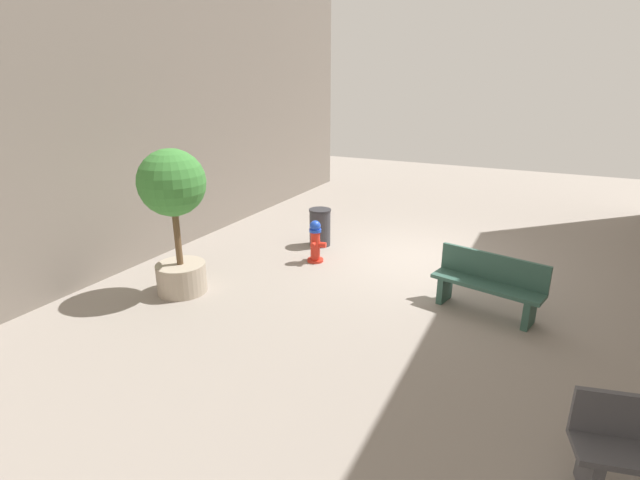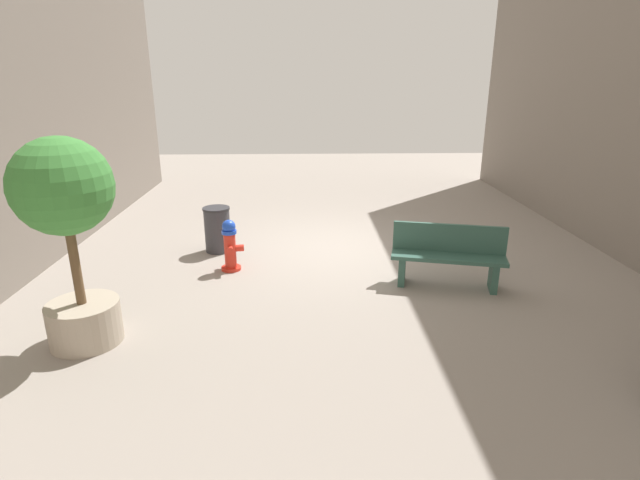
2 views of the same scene
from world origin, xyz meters
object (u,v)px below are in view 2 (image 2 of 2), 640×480
object	(u,v)px
fire_hydrant	(230,245)
bench_near	(448,255)
planter_tree	(67,218)
trash_bin	(217,229)

from	to	relation	value
fire_hydrant	bench_near	size ratio (longest dim) A/B	0.49
fire_hydrant	planter_tree	xyz separation A→B (m)	(1.45, 2.32, 1.15)
trash_bin	fire_hydrant	bearing A→B (deg)	111.19
fire_hydrant	planter_tree	size ratio (longest dim) A/B	0.35
fire_hydrant	planter_tree	world-z (taller)	planter_tree
planter_tree	bench_near	bearing A→B (deg)	-162.07
bench_near	fire_hydrant	bearing A→B (deg)	-12.15
fire_hydrant	trash_bin	size ratio (longest dim) A/B	1.04
trash_bin	bench_near	bearing A→B (deg)	156.14
fire_hydrant	bench_near	bearing A→B (deg)	167.85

